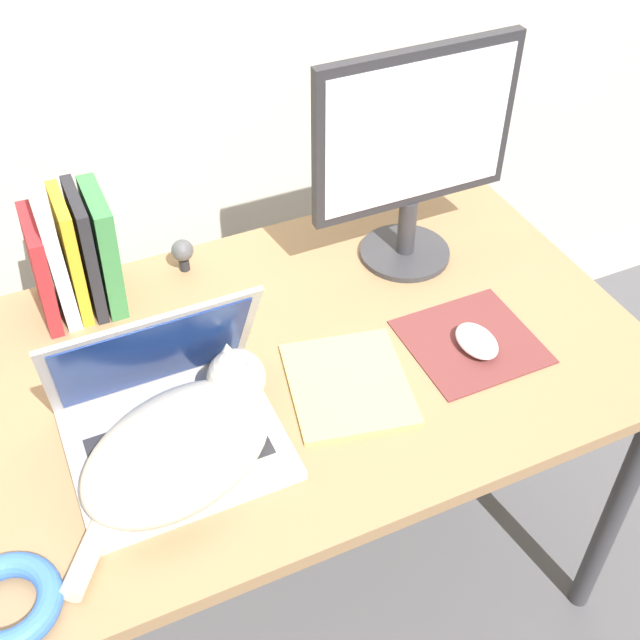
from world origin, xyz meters
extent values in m
cube|color=#93704C|center=(0.00, 0.37, 0.72)|extent=(1.27, 0.75, 0.03)
cylinder|color=#38383D|center=(0.59, 0.05, 0.35)|extent=(0.04, 0.04, 0.71)
cylinder|color=#38383D|center=(0.59, 0.70, 0.35)|extent=(0.04, 0.04, 0.71)
cube|color=#B7B7BC|center=(-0.22, 0.26, 0.74)|extent=(0.32, 0.28, 0.02)
cube|color=#28282D|center=(-0.22, 0.24, 0.75)|extent=(0.26, 0.14, 0.00)
cube|color=#B7B7BC|center=(-0.22, 0.33, 0.88)|extent=(0.32, 0.14, 0.25)
cube|color=navy|center=(-0.22, 0.33, 0.87)|extent=(0.29, 0.12, 0.22)
ellipsoid|color=beige|center=(-0.23, 0.20, 0.80)|extent=(0.36, 0.30, 0.12)
sphere|color=beige|center=(-0.11, 0.28, 0.82)|extent=(0.09, 0.09, 0.09)
cone|color=beige|center=(-0.11, 0.31, 0.85)|extent=(0.04, 0.04, 0.03)
cone|color=beige|center=(-0.09, 0.26, 0.85)|extent=(0.04, 0.04, 0.03)
cylinder|color=beige|center=(-0.38, 0.12, 0.75)|extent=(0.11, 0.13, 0.03)
cylinder|color=#333338|center=(0.34, 0.54, 0.74)|extent=(0.18, 0.18, 0.01)
cylinder|color=#333338|center=(0.34, 0.54, 0.81)|extent=(0.04, 0.04, 0.12)
cube|color=#28282D|center=(0.34, 0.54, 1.02)|extent=(0.40, 0.02, 0.30)
cube|color=white|center=(0.34, 0.53, 1.02)|extent=(0.37, 0.00, 0.27)
cube|color=brown|center=(0.32, 0.27, 0.74)|extent=(0.22, 0.22, 0.00)
ellipsoid|color=silver|center=(0.32, 0.26, 0.75)|extent=(0.06, 0.10, 0.03)
cube|color=maroon|center=(-0.34, 0.66, 0.84)|extent=(0.03, 0.15, 0.20)
cube|color=white|center=(-0.31, 0.66, 0.86)|extent=(0.03, 0.14, 0.26)
cube|color=gold|center=(-0.28, 0.66, 0.85)|extent=(0.03, 0.13, 0.23)
cube|color=#232328|center=(-0.26, 0.66, 0.85)|extent=(0.03, 0.14, 0.23)
cube|color=#387A42|center=(-0.22, 0.66, 0.85)|extent=(0.04, 0.15, 0.23)
torus|color=blue|center=(-0.50, 0.09, 0.75)|extent=(0.15, 0.15, 0.03)
cube|color=#E5DB6B|center=(0.08, 0.27, 0.74)|extent=(0.24, 0.26, 0.01)
cylinder|color=#232328|center=(-0.08, 0.68, 0.75)|extent=(0.02, 0.02, 0.02)
sphere|color=#4C4C51|center=(-0.08, 0.68, 0.78)|extent=(0.04, 0.04, 0.04)
camera|label=1|loc=(-0.34, -0.55, 1.73)|focal=45.00mm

